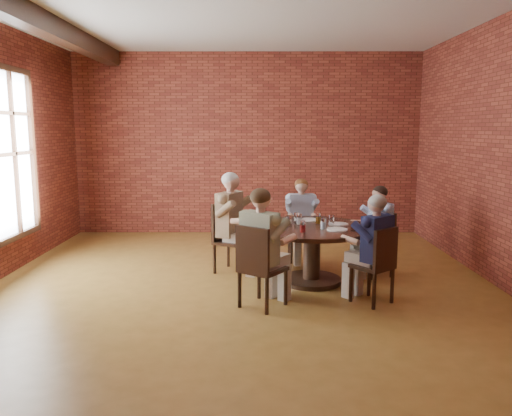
{
  "coord_description": "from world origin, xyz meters",
  "views": [
    {
      "loc": [
        0.18,
        -6.0,
        1.99
      ],
      "look_at": [
        0.17,
        1.0,
        0.88
      ],
      "focal_mm": 35.0,
      "sensor_mm": 36.0,
      "label": 1
    }
  ],
  "objects_px": {
    "diner_b": "(301,220)",
    "diner_c": "(234,223)",
    "chair_d": "(258,264)",
    "diner_d": "(263,248)",
    "chair_e": "(378,262)",
    "chair_a": "(380,240)",
    "smartphone": "(354,229)",
    "diner_e": "(373,249)",
    "chair_b": "(300,228)",
    "dining_table": "(312,243)",
    "diner_a": "(376,231)",
    "chair_c": "(228,235)"
  },
  "relations": [
    {
      "from": "diner_c",
      "to": "diner_a",
      "type": "bearing_deg",
      "value": -69.42
    },
    {
      "from": "diner_b",
      "to": "chair_e",
      "type": "bearing_deg",
      "value": -72.08
    },
    {
      "from": "diner_b",
      "to": "diner_c",
      "type": "relative_size",
      "value": 0.89
    },
    {
      "from": "chair_a",
      "to": "diner_a",
      "type": "distance_m",
      "value": 0.15
    },
    {
      "from": "diner_e",
      "to": "chair_c",
      "type": "bearing_deg",
      "value": -75.68
    },
    {
      "from": "chair_c",
      "to": "diner_d",
      "type": "xyz_separation_m",
      "value": [
        0.47,
        -1.42,
        0.15
      ]
    },
    {
      "from": "diner_b",
      "to": "chair_d",
      "type": "distance_m",
      "value": 2.16
    },
    {
      "from": "dining_table",
      "to": "chair_b",
      "type": "xyz_separation_m",
      "value": [
        -0.05,
        1.17,
        -0.04
      ]
    },
    {
      "from": "diner_d",
      "to": "chair_b",
      "type": "bearing_deg",
      "value": -70.2
    },
    {
      "from": "diner_e",
      "to": "diner_d",
      "type": "bearing_deg",
      "value": -33.01
    },
    {
      "from": "diner_c",
      "to": "diner_d",
      "type": "distance_m",
      "value": 1.44
    },
    {
      "from": "chair_b",
      "to": "smartphone",
      "type": "relative_size",
      "value": 5.82
    },
    {
      "from": "diner_b",
      "to": "chair_e",
      "type": "height_order",
      "value": "diner_b"
    },
    {
      "from": "diner_d",
      "to": "diner_e",
      "type": "distance_m",
      "value": 1.27
    },
    {
      "from": "chair_a",
      "to": "smartphone",
      "type": "relative_size",
      "value": 5.77
    },
    {
      "from": "diner_b",
      "to": "diner_d",
      "type": "height_order",
      "value": "diner_d"
    },
    {
      "from": "diner_b",
      "to": "diner_e",
      "type": "bearing_deg",
      "value": -72.78
    },
    {
      "from": "chair_e",
      "to": "chair_d",
      "type": "bearing_deg",
      "value": -32.93
    },
    {
      "from": "chair_c",
      "to": "chair_e",
      "type": "height_order",
      "value": "chair_c"
    },
    {
      "from": "diner_d",
      "to": "diner_a",
      "type": "bearing_deg",
      "value": -105.92
    },
    {
      "from": "diner_a",
      "to": "diner_d",
      "type": "xyz_separation_m",
      "value": [
        -1.56,
        -1.21,
        0.06
      ]
    },
    {
      "from": "chair_e",
      "to": "diner_b",
      "type": "bearing_deg",
      "value": -108.75
    },
    {
      "from": "diner_a",
      "to": "diner_b",
      "type": "xyz_separation_m",
      "value": [
        -0.95,
        0.77,
        0.01
      ]
    },
    {
      "from": "diner_c",
      "to": "chair_e",
      "type": "relative_size",
      "value": 1.55
    },
    {
      "from": "diner_a",
      "to": "chair_d",
      "type": "height_order",
      "value": "diner_a"
    },
    {
      "from": "dining_table",
      "to": "chair_a",
      "type": "xyz_separation_m",
      "value": [
        0.98,
        0.35,
        -0.05
      ]
    },
    {
      "from": "chair_a",
      "to": "smartphone",
      "type": "bearing_deg",
      "value": -59.39
    },
    {
      "from": "chair_a",
      "to": "chair_d",
      "type": "bearing_deg",
      "value": -71.74
    },
    {
      "from": "diner_b",
      "to": "smartphone",
      "type": "xyz_separation_m",
      "value": [
        0.54,
        -1.32,
        0.13
      ]
    },
    {
      "from": "chair_a",
      "to": "diner_e",
      "type": "height_order",
      "value": "diner_e"
    },
    {
      "from": "chair_b",
      "to": "diner_e",
      "type": "bearing_deg",
      "value": -73.4
    },
    {
      "from": "chair_c",
      "to": "diner_d",
      "type": "distance_m",
      "value": 1.51
    },
    {
      "from": "dining_table",
      "to": "chair_b",
      "type": "distance_m",
      "value": 1.17
    },
    {
      "from": "diner_a",
      "to": "chair_d",
      "type": "relative_size",
      "value": 1.3
    },
    {
      "from": "diner_a",
      "to": "chair_c",
      "type": "xyz_separation_m",
      "value": [
        -2.03,
        0.21,
        -0.09
      ]
    },
    {
      "from": "chair_b",
      "to": "diner_b",
      "type": "xyz_separation_m",
      "value": [
        0.0,
        -0.07,
        0.14
      ]
    },
    {
      "from": "chair_a",
      "to": "chair_d",
      "type": "height_order",
      "value": "chair_d"
    },
    {
      "from": "smartphone",
      "to": "chair_c",
      "type": "bearing_deg",
      "value": 161.99
    },
    {
      "from": "diner_d",
      "to": "diner_e",
      "type": "xyz_separation_m",
      "value": [
        1.26,
        0.13,
        -0.04
      ]
    },
    {
      "from": "chair_b",
      "to": "smartphone",
      "type": "distance_m",
      "value": 1.52
    },
    {
      "from": "chair_d",
      "to": "diner_d",
      "type": "relative_size",
      "value": 0.7
    },
    {
      "from": "diner_a",
      "to": "chair_b",
      "type": "height_order",
      "value": "diner_a"
    },
    {
      "from": "dining_table",
      "to": "diner_c",
      "type": "distance_m",
      "value": 1.16
    },
    {
      "from": "smartphone",
      "to": "diner_a",
      "type": "bearing_deg",
      "value": 60.75
    },
    {
      "from": "diner_a",
      "to": "diner_c",
      "type": "height_order",
      "value": "diner_c"
    },
    {
      "from": "diner_b",
      "to": "chair_c",
      "type": "bearing_deg",
      "value": -154.88
    },
    {
      "from": "diner_d",
      "to": "chair_e",
      "type": "height_order",
      "value": "diner_d"
    },
    {
      "from": "chair_a",
      "to": "chair_e",
      "type": "distance_m",
      "value": 1.21
    },
    {
      "from": "dining_table",
      "to": "smartphone",
      "type": "height_order",
      "value": "smartphone"
    },
    {
      "from": "diner_a",
      "to": "chair_c",
      "type": "bearing_deg",
      "value": -115.68
    }
  ]
}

